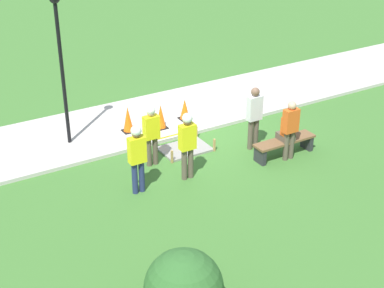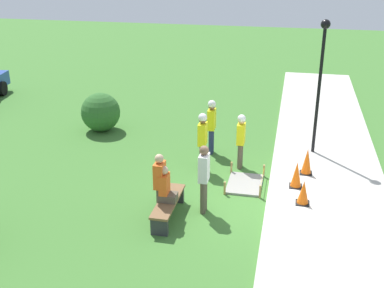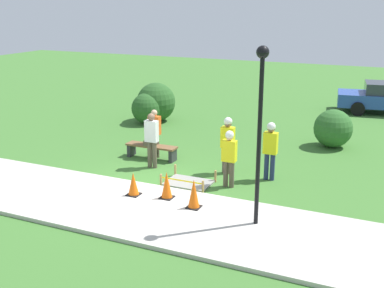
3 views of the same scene
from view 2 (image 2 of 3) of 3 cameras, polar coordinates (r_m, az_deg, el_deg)
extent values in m
plane|color=#3D702D|center=(12.57, 8.78, -6.98)|extent=(60.00, 60.00, 0.00)
cube|color=#BCB7AD|center=(12.59, 16.03, -7.34)|extent=(28.00, 3.16, 0.10)
cube|color=gray|center=(13.41, 6.28, -4.73)|extent=(1.30, 0.93, 0.06)
cube|color=tan|center=(12.73, 8.07, -5.61)|extent=(0.05, 0.05, 0.36)
cube|color=tan|center=(13.90, 8.51, -3.14)|extent=(0.05, 0.05, 0.36)
cube|color=tan|center=(12.81, 3.90, -5.24)|extent=(0.05, 0.05, 0.36)
cube|color=tan|center=(13.97, 4.70, -2.82)|extent=(0.05, 0.05, 0.36)
cube|color=yellow|center=(13.27, 8.32, -3.97)|extent=(1.30, 0.00, 0.04)
cube|color=black|center=(12.54, 12.95, -6.81)|extent=(0.34, 0.34, 0.02)
cone|color=orange|center=(12.39, 13.07, -5.54)|extent=(0.29, 0.29, 0.60)
cube|color=black|center=(13.33, 12.16, -4.90)|extent=(0.34, 0.34, 0.02)
cone|color=orange|center=(13.18, 12.29, -3.51)|extent=(0.29, 0.29, 0.69)
cube|color=black|center=(14.15, 13.33, -3.35)|extent=(0.34, 0.34, 0.02)
cone|color=orange|center=(14.00, 13.47, -1.96)|extent=(0.29, 0.29, 0.73)
cube|color=#2D2D33|center=(11.10, -3.88, -9.75)|extent=(0.12, 0.40, 0.41)
cube|color=#2D2D33|center=(12.42, -1.89, -6.01)|extent=(0.12, 0.40, 0.41)
cube|color=brown|center=(11.64, -2.85, -6.77)|extent=(1.77, 0.44, 0.06)
cube|color=brown|center=(11.56, -2.88, -6.29)|extent=(0.34, 0.44, 0.18)
cube|color=#E55B1E|center=(11.42, -3.30, -4.74)|extent=(0.36, 0.20, 0.50)
sphere|color=tan|center=(11.27, -3.34, -3.14)|extent=(0.21, 0.21, 0.21)
cylinder|color=brown|center=(13.96, 1.16, -1.75)|extent=(0.14, 0.14, 0.82)
cylinder|color=brown|center=(14.12, 1.30, -1.46)|extent=(0.14, 0.14, 0.82)
cube|color=yellow|center=(13.76, 1.26, 1.19)|extent=(0.40, 0.22, 0.65)
sphere|color=brown|center=(13.61, 1.27, 2.90)|extent=(0.22, 0.22, 0.22)
sphere|color=white|center=(13.59, 1.28, 3.14)|extent=(0.25, 0.25, 0.25)
cylinder|color=brown|center=(14.22, 5.69, -1.50)|extent=(0.14, 0.14, 0.77)
cylinder|color=brown|center=(14.38, 5.77, -1.22)|extent=(0.14, 0.14, 0.77)
cube|color=yellow|center=(14.04, 5.84, 1.22)|extent=(0.40, 0.22, 0.61)
sphere|color=tan|center=(13.90, 5.90, 2.79)|extent=(0.21, 0.21, 0.21)
sphere|color=white|center=(13.88, 5.91, 3.01)|extent=(0.24, 0.24, 0.24)
cylinder|color=navy|center=(15.16, 2.24, 0.23)|extent=(0.14, 0.14, 0.81)
cylinder|color=navy|center=(15.32, 2.36, 0.48)|extent=(0.14, 0.14, 0.81)
cube|color=yellow|center=(14.99, 2.34, 2.94)|extent=(0.40, 0.22, 0.64)
sphere|color=brown|center=(14.85, 2.37, 4.51)|extent=(0.22, 0.22, 0.22)
sphere|color=white|center=(14.83, 2.37, 4.73)|extent=(0.25, 0.25, 0.25)
cylinder|color=brown|center=(11.65, -3.89, -7.02)|extent=(0.14, 0.14, 0.80)
cylinder|color=brown|center=(11.80, -3.65, -6.61)|extent=(0.14, 0.14, 0.80)
cube|color=#E55B1E|center=(11.39, -3.86, -3.68)|extent=(0.40, 0.22, 0.63)
sphere|color=tan|center=(11.22, -3.91, -1.74)|extent=(0.22, 0.22, 0.22)
cylinder|color=brown|center=(11.80, 1.31, -6.39)|extent=(0.14, 0.14, 0.86)
cylinder|color=brown|center=(11.95, 1.47, -5.99)|extent=(0.14, 0.14, 0.86)
cube|color=silver|center=(11.53, 1.43, -2.84)|extent=(0.40, 0.22, 0.68)
sphere|color=brown|center=(11.35, 1.45, -0.76)|extent=(0.23, 0.23, 0.23)
cylinder|color=black|center=(15.08, 14.77, 5.91)|extent=(0.10, 0.10, 3.86)
sphere|color=black|center=(14.67, 15.56, 13.52)|extent=(0.28, 0.28, 0.28)
cylinder|color=black|center=(22.99, -21.59, 6.14)|extent=(0.66, 0.33, 0.63)
sphere|color=#2D6028|center=(17.35, -10.78, 3.73)|extent=(1.38, 1.38, 1.38)
camera|label=1|loc=(23.23, -25.11, 23.69)|focal=55.00mm
camera|label=3|loc=(20.43, 45.38, 13.15)|focal=45.00mm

